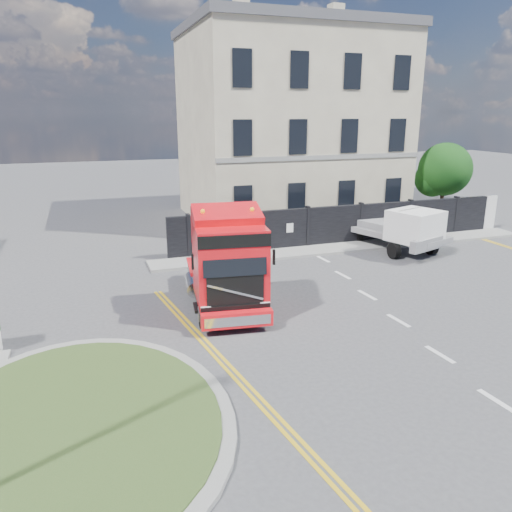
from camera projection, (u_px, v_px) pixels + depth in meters
name	position (u px, v px, depth m)	size (l,w,h in m)	color
ground	(311.00, 328.00, 15.71)	(120.00, 120.00, 0.00)	#424244
traffic_island	(76.00, 424.00, 10.76)	(6.80, 6.80, 0.17)	gray
hoarding_fence	(352.00, 224.00, 25.66)	(18.80, 0.25, 2.00)	black
georgian_building	(288.00, 125.00, 30.97)	(12.30, 10.30, 12.80)	beige
tree	(442.00, 172.00, 30.37)	(3.20, 3.20, 4.80)	#382619
pavement_far	(351.00, 247.00, 24.93)	(20.00, 1.60, 0.12)	gray
truck	(227.00, 266.00, 16.72)	(2.94, 6.12, 3.53)	black
flatbed_pickup	(406.00, 229.00, 23.76)	(3.68, 5.74, 2.19)	slate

